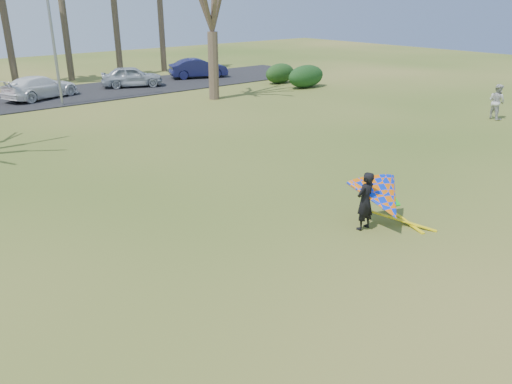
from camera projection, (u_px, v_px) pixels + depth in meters
ground at (309, 257)px, 12.12m from camera, size 100.00×100.00×0.00m
parking_strip at (11, 102)px, 29.98m from camera, size 46.00×7.00×0.06m
streetlight at (54, 25)px, 27.51m from camera, size 2.28×0.18×8.00m
hedge_near at (306, 76)px, 34.59m from camera, size 3.08×1.40×1.54m
hedge_far at (280, 73)px, 36.39m from camera, size 2.56×1.20×1.42m
car_3 at (40, 87)px, 30.61m from camera, size 5.10×3.38×1.37m
car_4 at (132, 76)px, 34.59m from camera, size 4.46×3.15×1.41m
car_5 at (198, 68)px, 38.47m from camera, size 4.66×2.91×1.45m
pedestrian_a at (497, 102)px, 25.54m from camera, size 0.87×1.01×1.79m
kite_flyer at (382, 199)px, 13.39m from camera, size 2.13×2.39×2.02m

